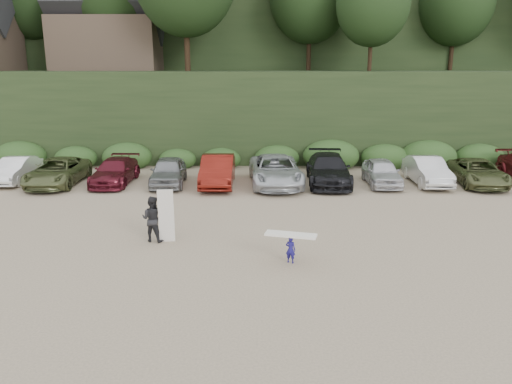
{
  "coord_description": "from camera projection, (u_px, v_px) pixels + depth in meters",
  "views": [
    {
      "loc": [
        -0.09,
        -17.09,
        6.43
      ],
      "look_at": [
        -0.25,
        3.0,
        1.3
      ],
      "focal_mm": 35.0,
      "sensor_mm": 36.0,
      "label": 1
    }
  ],
  "objects": [
    {
      "name": "adult_surfer",
      "position": [
        154.0,
        219.0,
        18.54
      ],
      "size": [
        1.33,
        0.84,
        2.05
      ],
      "color": "black",
      "rests_on": "ground"
    },
    {
      "name": "parked_cars",
      "position": [
        302.0,
        171.0,
        27.52
      ],
      "size": [
        39.35,
        6.29,
        1.64
      ],
      "color": "#BCBCC1",
      "rests_on": "ground"
    },
    {
      "name": "hillside_backdrop",
      "position": [
        259.0,
        16.0,
        50.18
      ],
      "size": [
        90.0,
        41.5,
        28.0
      ],
      "color": "black",
      "rests_on": "ground"
    },
    {
      "name": "child_surfer",
      "position": [
        291.0,
        243.0,
        16.54
      ],
      "size": [
        1.77,
        0.89,
        1.02
      ],
      "color": "navy",
      "rests_on": "ground"
    },
    {
      "name": "ground",
      "position": [
        262.0,
        247.0,
        18.15
      ],
      "size": [
        120.0,
        120.0,
        0.0
      ],
      "primitive_type": "plane",
      "color": "tan",
      "rests_on": "ground"
    }
  ]
}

